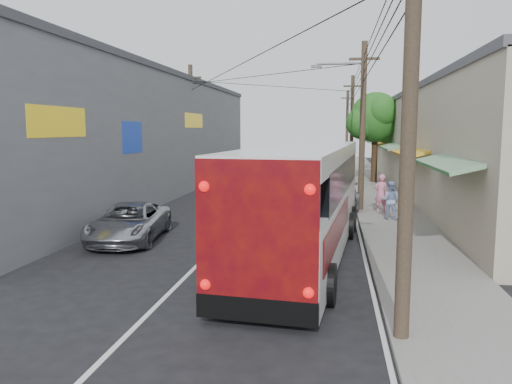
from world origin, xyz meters
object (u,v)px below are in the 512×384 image
(jeepney, at_px, (129,222))
(pedestrian_far, at_px, (390,200))
(parked_car_far, at_px, (333,168))
(pedestrian_near, at_px, (381,193))
(parked_suv, at_px, (331,189))
(parked_car_mid, at_px, (332,173))
(coach_bus, at_px, (304,200))

(jeepney, height_order, pedestrian_far, pedestrian_far)
(parked_car_far, xyz_separation_m, pedestrian_near, (2.29, -19.05, 0.35))
(parked_suv, xyz_separation_m, parked_car_far, (0.00, 16.83, -0.26))
(parked_car_mid, height_order, pedestrian_far, pedestrian_far)
(parked_suv, bearing_deg, pedestrian_near, -45.86)
(coach_bus, height_order, parked_car_mid, coach_bus)
(parked_car_far, distance_m, pedestrian_far, 21.03)
(parked_car_mid, xyz_separation_m, pedestrian_far, (2.52, -15.45, 0.25))
(pedestrian_near, bearing_deg, parked_suv, -61.99)
(coach_bus, distance_m, jeepney, 6.52)
(parked_suv, distance_m, pedestrian_far, 4.77)
(pedestrian_far, bearing_deg, parked_car_far, -64.99)
(coach_bus, relative_size, parked_suv, 1.94)
(jeepney, relative_size, parked_suv, 0.76)
(parked_car_far, bearing_deg, parked_car_mid, -88.63)
(pedestrian_near, bearing_deg, jeepney, 18.92)
(parked_car_far, bearing_deg, jeepney, -103.85)
(jeepney, relative_size, parked_car_far, 1.20)
(pedestrian_near, bearing_deg, parked_car_far, -100.95)
(jeepney, bearing_deg, parked_car_mid, 64.42)
(coach_bus, height_order, parked_suv, coach_bus)
(parked_car_mid, bearing_deg, parked_car_far, 85.02)
(jeepney, distance_m, pedestrian_near, 11.69)
(coach_bus, height_order, jeepney, coach_bus)
(coach_bus, relative_size, pedestrian_far, 7.40)
(parked_car_far, relative_size, pedestrian_far, 2.42)
(jeepney, height_order, pedestrian_near, pedestrian_near)
(parked_suv, bearing_deg, pedestrian_far, -59.80)
(parked_car_far, bearing_deg, pedestrian_near, -81.79)
(jeepney, bearing_deg, parked_car_far, 68.17)
(parked_car_mid, bearing_deg, jeepney, -113.96)
(parked_car_mid, relative_size, parked_car_far, 1.03)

